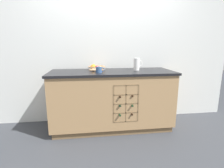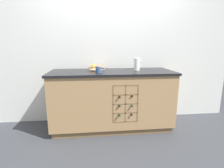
{
  "view_description": "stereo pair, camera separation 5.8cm",
  "coord_description": "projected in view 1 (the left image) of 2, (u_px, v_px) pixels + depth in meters",
  "views": [
    {
      "loc": [
        -0.35,
        -2.65,
        1.3
      ],
      "look_at": [
        0.0,
        0.0,
        0.72
      ],
      "focal_mm": 28.0,
      "sensor_mm": 36.0,
      "label": 1
    },
    {
      "loc": [
        -0.3,
        -2.65,
        1.3
      ],
      "look_at": [
        0.0,
        0.0,
        0.72
      ],
      "focal_mm": 28.0,
      "sensor_mm": 36.0,
      "label": 2
    }
  ],
  "objects": [
    {
      "name": "back_wall",
      "position": [
        109.0,
        48.0,
        3.0
      ],
      "size": [
        4.4,
        0.06,
        2.55
      ],
      "primitive_type": "cube",
      "color": "silver",
      "rests_on": "ground_plane"
    },
    {
      "name": "kitchen_island",
      "position": [
        112.0,
        99.0,
        2.78
      ],
      "size": [
        1.9,
        0.73,
        0.93
      ],
      "color": "brown",
      "rests_on": "ground_plane"
    },
    {
      "name": "white_pitcher",
      "position": [
        137.0,
        64.0,
        2.76
      ],
      "size": [
        0.15,
        0.1,
        0.19
      ],
      "color": "white",
      "rests_on": "kitchen_island"
    },
    {
      "name": "fruit_bowl",
      "position": [
        97.0,
        68.0,
        2.77
      ],
      "size": [
        0.28,
        0.28,
        0.09
      ],
      "color": "tan",
      "rests_on": "kitchen_island"
    },
    {
      "name": "ground_plane",
      "position": [
        112.0,
        127.0,
        2.89
      ],
      "size": [
        14.0,
        14.0,
        0.0
      ],
      "primitive_type": "plane",
      "color": "#383A3F"
    },
    {
      "name": "ceramic_mug",
      "position": [
        99.0,
        70.0,
        2.51
      ],
      "size": [
        0.12,
        0.09,
        0.09
      ],
      "color": "#385684",
      "rests_on": "kitchen_island"
    }
  ]
}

